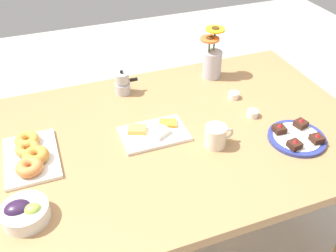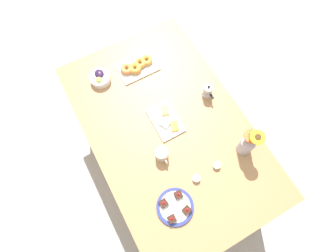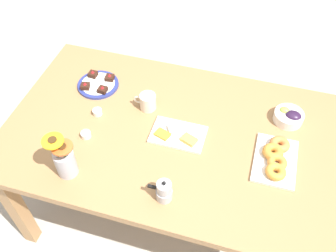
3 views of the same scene
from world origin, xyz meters
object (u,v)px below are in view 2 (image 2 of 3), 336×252
Objects in this scene: grape_bowl at (100,78)px; croissant_platter at (137,66)px; jam_cup_honey at (217,165)px; coffee_mug at (162,154)px; jam_cup_berry at (196,178)px; flower_vase at (247,145)px; dessert_plate at (175,207)px; dining_table at (168,132)px; cheese_platter at (166,120)px; moka_pot at (208,91)px.

grape_bowl reaches higher than croissant_platter.
jam_cup_honey is at bearing 22.44° from grape_bowl.
coffee_mug is 0.71m from grape_bowl.
flower_vase is at bearing 92.85° from jam_cup_berry.
jam_cup_berry is at bearing 112.59° from dessert_plate.
jam_cup_berry reaches higher than dining_table.
dessert_plate is at bearing -23.29° from cheese_platter.
cheese_platter is (-0.05, 0.01, 0.10)m from dining_table.
dessert_plate is (0.98, -0.24, -0.01)m from croissant_platter.
cheese_platter is at bearing 26.80° from grape_bowl.
jam_cup_berry is at bearing -1.66° from dining_table.
flower_vase reaches higher than cheese_platter.
flower_vase is 2.06× the size of moka_pot.
jam_cup_honey is (0.89, 0.11, -0.01)m from croissant_platter.
jam_cup_berry is at bearing 13.77° from grape_bowl.
grape_bowl is at bearing -146.99° from flower_vase.
grape_bowl is 0.56m from cheese_platter.
flower_vase is (0.91, 0.59, 0.06)m from grape_bowl.
moka_pot is at bearing 51.90° from grape_bowl.
dining_table is 6.51× the size of flower_vase.
jam_cup_honey is 0.20× the size of flower_vase.
cheese_platter is at bearing -2.34° from croissant_platter.
coffee_mug reaches higher than cheese_platter.
moka_pot reaches higher than cheese_platter.
dining_table is at bearing 139.17° from coffee_mug.
croissant_platter reaches higher than cheese_platter.
coffee_mug reaches higher than grape_bowl.
dining_table is 0.39m from moka_pot.
moka_pot is (-0.46, 0.21, 0.03)m from jam_cup_honey.
dessert_plate is at bearing -75.72° from jam_cup_honey.
grape_bowl is 1.23× the size of moka_pot.
dessert_plate reaches higher than jam_cup_honey.
jam_cup_honey is (0.42, 0.13, 0.00)m from cheese_platter.
croissant_platter is at bearing 177.66° from cheese_platter.
jam_cup_berry is at bearing -87.15° from flower_vase.
moka_pot is (-0.55, 0.56, 0.04)m from dessert_plate.
cheese_platter is 0.47m from croissant_platter.
cheese_platter is at bearing -84.40° from moka_pot.
coffee_mug is 0.45× the size of cheese_platter.
flower_vase reaches higher than jam_cup_honey.
jam_cup_honey is (0.22, 0.27, -0.03)m from coffee_mug.
grape_bowl is 1.01m from dessert_plate.
flower_vase is (0.41, 0.34, 0.07)m from cheese_platter.
flower_vase is at bearing 20.12° from croissant_platter.
coffee_mug is at bearing -13.42° from croissant_platter.
coffee_mug is at bearing -153.56° from jam_cup_berry.
flower_vase is at bearing 44.67° from dining_table.
coffee_mug is 0.48× the size of flower_vase.
croissant_platter is 1.26× the size of dessert_plate.
moka_pot is at bearing 141.63° from jam_cup_berry.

